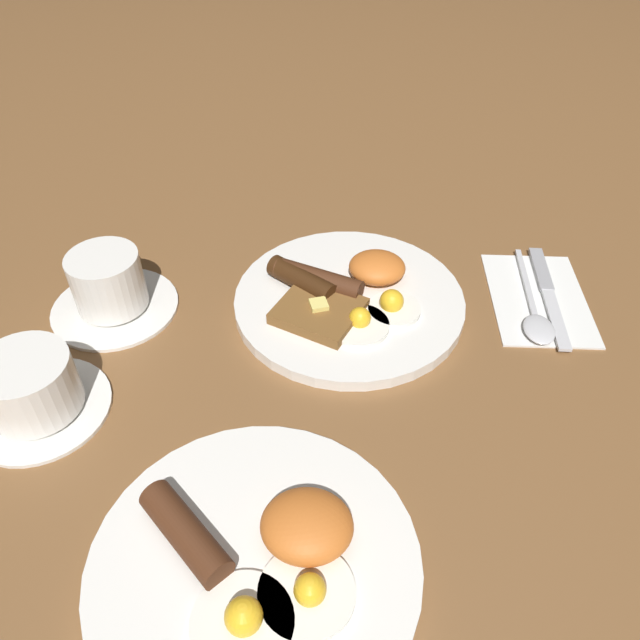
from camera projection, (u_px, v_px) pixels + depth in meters
name	position (u px, v px, depth m)	size (l,w,h in m)	color
ground_plane	(349.00, 306.00, 0.77)	(3.00, 3.00, 0.00)	brown
breakfast_plate_near	(348.00, 298.00, 0.76)	(0.28, 0.28, 0.05)	white
breakfast_plate_far	(259.00, 561.00, 0.51)	(0.28, 0.28, 0.05)	white
teacup_near	(110.00, 287.00, 0.74)	(0.15, 0.15, 0.08)	white
teacup_far	(31.00, 390.00, 0.63)	(0.14, 0.14, 0.07)	white
napkin	(538.00, 298.00, 0.78)	(0.12, 0.18, 0.01)	white
knife	(547.00, 290.00, 0.78)	(0.02, 0.19, 0.01)	silver
spoon	(536.00, 319.00, 0.74)	(0.04, 0.18, 0.01)	silver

